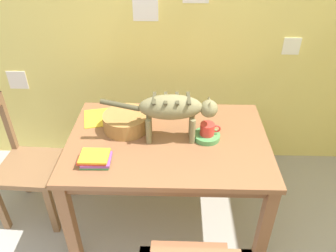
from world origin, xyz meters
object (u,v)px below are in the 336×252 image
wicker_basket (126,121)px  saucer_bowl (207,136)px  cat (174,109)px  magazine (105,117)px  dining_table (168,149)px  wooden_chair_far (23,165)px  coffee_mug (208,129)px  book_stack (95,159)px

wicker_basket → saucer_bowl: bearing=-10.7°
cat → magazine: cat is taller
magazine → wicker_basket: bearing=-51.2°
dining_table → cat: cat is taller
cat → wicker_basket: bearing=-110.5°
wooden_chair_far → cat: bearing=91.4°
magazine → wicker_basket: size_ratio=0.95×
dining_table → cat: 0.32m
cat → coffee_mug: (0.22, 0.01, -0.15)m
cat → wooden_chair_far: cat is taller
book_stack → wooden_chair_far: wooden_chair_far is taller
dining_table → coffee_mug: (0.25, 0.01, 0.16)m
dining_table → cat: (0.04, 0.00, 0.31)m
book_stack → wicker_basket: bearing=69.5°
wooden_chair_far → wicker_basket: bearing=99.1°
saucer_bowl → magazine: saucer_bowl is taller
dining_table → book_stack: size_ratio=6.86×
magazine → wicker_basket: (0.17, -0.13, 0.05)m
coffee_mug → wooden_chair_far: 1.33m
dining_table → wooden_chair_far: (-1.03, 0.03, -0.19)m
dining_table → cat: bearing=5.5°
coffee_mug → wicker_basket: size_ratio=0.43×
coffee_mug → magazine: coffee_mug is taller
cat → book_stack: size_ratio=3.79×
wooden_chair_far → magazine: bearing=113.2°
dining_table → wooden_chair_far: bearing=178.4°
book_stack → wicker_basket: wicker_basket is taller
cat → magazine: 0.59m
wicker_basket → wooden_chair_far: wooden_chair_far is taller
cat → magazine: (-0.49, 0.24, -0.22)m
coffee_mug → book_stack: size_ratio=0.70×
dining_table → magazine: bearing=151.9°
saucer_bowl → wicker_basket: 0.55m
saucer_bowl → coffee_mug: (0.00, 0.00, 0.06)m
dining_table → wicker_basket: (-0.28, 0.11, 0.14)m
dining_table → saucer_bowl: bearing=2.5°
saucer_bowl → book_stack: size_ratio=0.91×
magazine → wicker_basket: wicker_basket is taller
saucer_bowl → magazine: (-0.71, 0.23, -0.01)m
magazine → coffee_mug: bearing=-31.7°
magazine → book_stack: book_stack is taller
dining_table → wicker_basket: bearing=158.5°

